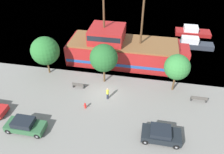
# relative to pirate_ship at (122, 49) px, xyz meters

# --- Properties ---
(ground_plane) EXTENTS (160.00, 160.00, 0.00)m
(ground_plane) POSITION_rel_pirate_ship_xyz_m (-1.05, -8.03, -2.02)
(ground_plane) COLOR gray
(pirate_ship) EXTENTS (17.80, 6.04, 11.08)m
(pirate_ship) POSITION_rel_pirate_ship_xyz_m (0.00, 0.00, 0.00)
(pirate_ship) COLOR #A31E1E
(pirate_ship) RESTS_ON water_surface
(moored_boat_dockside) EXTENTS (6.96, 1.83, 1.88)m
(moored_boat_dockside) POSITION_rel_pirate_ship_xyz_m (11.03, 6.43, -1.34)
(moored_boat_dockside) COLOR #2D333D
(moored_boat_dockside) RESTS_ON water_surface
(moored_boat_outer) EXTENTS (6.38, 2.55, 1.61)m
(moored_boat_outer) POSITION_rel_pirate_ship_xyz_m (11.72, 11.65, -1.44)
(moored_boat_outer) COLOR maroon
(moored_boat_outer) RESTS_ON water_surface
(parked_car_curb_front) EXTENTS (4.14, 1.81, 1.49)m
(parked_car_curb_front) POSITION_rel_pirate_ship_xyz_m (-8.00, -15.36, -1.29)
(parked_car_curb_front) COLOR #2D5B38
(parked_car_curb_front) RESTS_ON ground_plane
(parked_car_curb_rear) EXTENTS (3.93, 2.02, 1.47)m
(parked_car_curb_rear) POSITION_rel_pirate_ship_xyz_m (6.04, -13.95, -1.29)
(parked_car_curb_rear) COLOR black
(parked_car_curb_rear) RESTS_ON ground_plane
(fire_hydrant) EXTENTS (0.42, 0.25, 0.76)m
(fire_hydrant) POSITION_rel_pirate_ship_xyz_m (-2.73, -11.05, -1.61)
(fire_hydrant) COLOR red
(fire_hydrant) RESTS_ON ground_plane
(bench_promenade_east) EXTENTS (1.53, 0.45, 0.85)m
(bench_promenade_east) POSITION_rel_pirate_ship_xyz_m (-4.67, -7.58, -1.59)
(bench_promenade_east) COLOR #4C4742
(bench_promenade_east) RESTS_ON ground_plane
(bench_promenade_west) EXTENTS (1.91, 0.45, 0.85)m
(bench_promenade_west) POSITION_rel_pirate_ship_xyz_m (10.62, -7.42, -1.58)
(bench_promenade_west) COLOR #4C4742
(bench_promenade_west) RESTS_ON ground_plane
(pedestrian_walking_near) EXTENTS (0.32, 0.32, 1.61)m
(pedestrian_walking_near) POSITION_rel_pirate_ship_xyz_m (-0.46, -8.94, -1.21)
(pedestrian_walking_near) COLOR #232838
(pedestrian_walking_near) RESTS_ON ground_plane
(tree_row_east) EXTENTS (3.88, 3.88, 5.53)m
(tree_row_east) POSITION_rel_pirate_ship_xyz_m (-9.85, -5.01, 1.57)
(tree_row_east) COLOR brown
(tree_row_east) RESTS_ON ground_plane
(tree_row_mideast) EXTENTS (3.61, 3.61, 5.58)m
(tree_row_mideast) POSITION_rel_pirate_ship_xyz_m (-1.59, -5.62, 1.74)
(tree_row_mideast) COLOR brown
(tree_row_mideast) RESTS_ON ground_plane
(tree_row_midwest) EXTENTS (3.17, 3.17, 5.15)m
(tree_row_midwest) POSITION_rel_pirate_ship_xyz_m (7.55, -5.69, 1.53)
(tree_row_midwest) COLOR brown
(tree_row_midwest) RESTS_ON ground_plane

